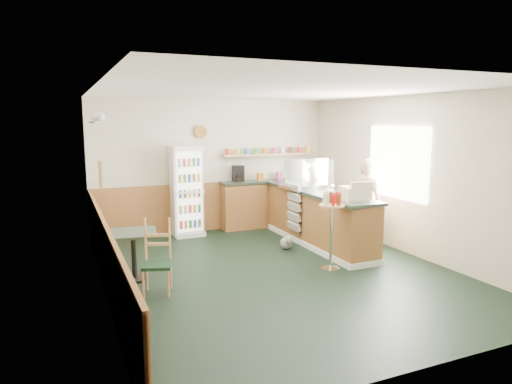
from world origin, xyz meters
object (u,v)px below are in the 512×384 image
cafe_table (134,246)px  cafe_chair (155,254)px  cash_register (354,194)px  display_case (307,174)px  shopkeeper (367,204)px  condiment_stand (332,219)px  drinks_fridge (187,191)px

cafe_table → cafe_chair: cafe_chair is taller
cafe_table → cash_register: bearing=-8.4°
display_case → shopkeeper: bearing=-54.1°
cash_register → cafe_chair: size_ratio=0.40×
cash_register → condiment_stand: 0.68m
shopkeeper → display_case: bearing=21.0°
display_case → condiment_stand: size_ratio=0.79×
drinks_fridge → condiment_stand: drinks_fridge is taller
shopkeeper → cafe_chair: (-3.90, -0.66, -0.29)m
cafe_chair → shopkeeper: bearing=27.5°
display_case → cafe_table: display_case is taller
display_case → cash_register: display_case is taller
drinks_fridge → shopkeeper: (2.72, -2.18, -0.08)m
display_case → condiment_stand: 1.90m
display_case → cash_register: 1.54m
condiment_stand → cafe_chair: (-2.65, 0.13, -0.28)m
cafe_chair → drinks_fridge: bearing=85.1°
display_case → shopkeeper: (0.70, -0.97, -0.47)m
cash_register → drinks_fridge: bearing=135.7°
condiment_stand → shopkeeper: bearing=32.1°
drinks_fridge → cafe_chair: size_ratio=1.79×
shopkeeper → cafe_table: size_ratio=2.18×
cafe_chair → cafe_table: bearing=126.2°
cash_register → cafe_chair: (-3.20, -0.09, -0.60)m
cash_register → cafe_table: bearing=-178.9°
cafe_table → cafe_chair: bearing=-71.6°
cafe_table → condiment_stand: bearing=-14.2°
cash_register → cafe_table: size_ratio=0.54×
drinks_fridge → cash_register: 3.42m
condiment_stand → cafe_chair: 2.67m
condiment_stand → cafe_chair: bearing=177.3°
cafe_table → display_case: bearing=16.9°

